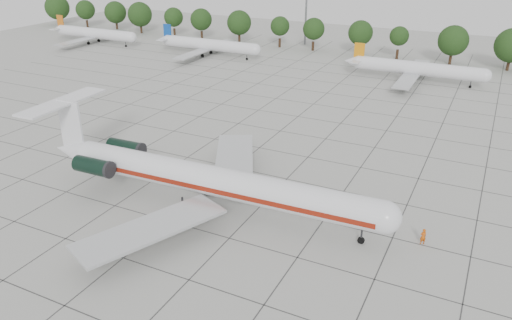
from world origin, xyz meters
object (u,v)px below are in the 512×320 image
Objects in this scene: main_airliner at (199,177)px; bg_airliner_c at (417,69)px; bg_airliner_a at (95,34)px; ground_crew at (423,236)px; bg_airliner_b at (209,45)px.

main_airliner is 69.71m from bg_airliner_c.
main_airliner reaches higher than bg_airliner_a.
ground_crew is 0.07× the size of bg_airliner_c.
bg_airliner_c is at bearing 76.81° from main_airliner.
bg_airliner_b is 1.00× the size of bg_airliner_c.
bg_airliner_a is at bearing -62.61° from ground_crew.
bg_airliner_a is at bearing 179.75° from bg_airliner_c.
main_airliner is at bearing -23.13° from ground_crew.
ground_crew is 0.07× the size of bg_airliner_b.
bg_airliner_a is at bearing 137.29° from main_airliner.
main_airliner is 105.45m from bg_airliner_a.
ground_crew is 94.07m from bg_airliner_b.
bg_airliner_c is at bearing -1.51° from bg_airliner_b.
bg_airliner_c is at bearing -110.23° from ground_crew.
ground_crew is at bearing -79.32° from bg_airliner_c.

